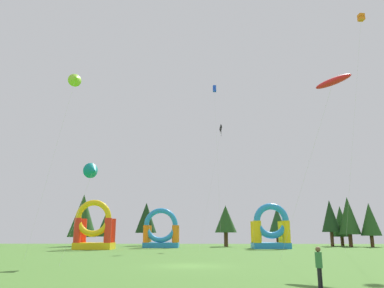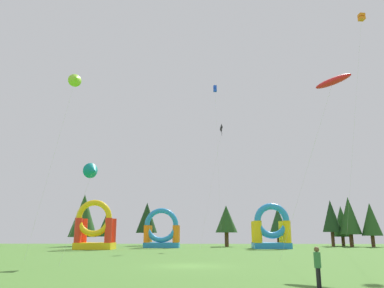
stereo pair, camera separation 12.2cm
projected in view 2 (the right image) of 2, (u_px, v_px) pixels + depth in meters
name	position (u px, v px, depth m)	size (l,w,h in m)	color
ground_plane	(189.00, 266.00, 27.02)	(120.00, 120.00, 0.00)	#47752D
kite_black_diamond	(222.00, 129.00, 63.76)	(4.09, 7.11, 20.00)	black
kite_lime_delta	(76.00, 79.00, 37.17)	(3.61, 2.24, 17.72)	#8CD826
kite_blue_box	(215.00, 89.00, 66.92)	(0.69, 7.26, 27.73)	blue
kite_orange_box	(361.00, 19.00, 44.34)	(1.56, 8.99, 27.28)	orange
kite_red_parafoil	(333.00, 81.00, 31.00)	(5.99, 4.83, 15.03)	red
kite_teal_delta	(93.00, 171.00, 30.00)	(2.54, 2.16, 7.78)	#0C7F7A
person_far_side	(318.00, 263.00, 16.21)	(0.41, 0.41, 1.70)	black
inflatable_red_slide	(271.00, 232.00, 58.65)	(5.60, 4.38, 6.84)	#268CD8
inflatable_orange_dome	(95.00, 231.00, 55.54)	(5.46, 3.70, 7.08)	yellow
inflatable_yellow_castle	(162.00, 233.00, 62.13)	(5.72, 3.65, 6.33)	#268CD8
tree_row_1	(84.00, 216.00, 69.61)	(5.17, 5.17, 9.32)	#4C331E
tree_row_2	(107.00, 224.00, 71.33)	(3.30, 3.30, 6.24)	#4C331E
tree_row_3	(147.00, 218.00, 73.05)	(4.06, 4.06, 8.08)	#4C331E
tree_row_4	(226.00, 219.00, 68.16)	(3.92, 3.92, 7.23)	#4C331E
tree_row_5	(278.00, 222.00, 71.91)	(3.74, 3.74, 7.08)	#4C331E
tree_row_6	(331.00, 216.00, 69.46)	(3.29, 3.29, 8.29)	#4C331E
tree_row_7	(342.00, 221.00, 71.42)	(3.39, 3.39, 7.36)	#4C331E
tree_row_8	(349.00, 216.00, 67.84)	(3.78, 3.78, 8.69)	#4C331E
tree_row_9	(371.00, 219.00, 66.36)	(3.44, 3.44, 7.55)	#4C331E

